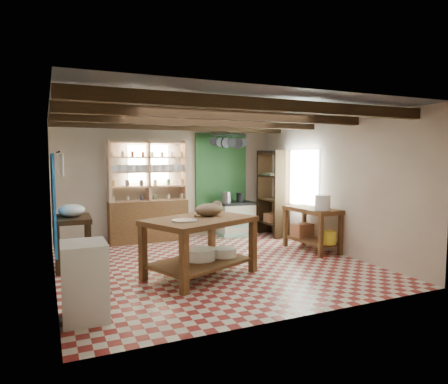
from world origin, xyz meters
name	(u,v)px	position (x,y,z in m)	size (l,w,h in m)	color
floor	(213,265)	(0.00, 0.00, -0.01)	(5.00, 5.00, 0.02)	maroon
ceiling	(213,112)	(0.00, 0.00, 2.60)	(5.00, 5.00, 0.02)	#4E4D53
wall_back	(170,181)	(0.00, 2.50, 1.30)	(5.00, 0.04, 2.60)	beige
wall_front	(298,205)	(0.00, -2.50, 1.30)	(5.00, 0.04, 2.60)	beige
wall_left	(52,195)	(-2.50, 0.00, 1.30)	(0.04, 5.00, 2.60)	beige
wall_right	(331,185)	(2.50, 0.00, 1.30)	(0.04, 5.00, 2.60)	beige
ceiling_beams	(213,119)	(0.00, 0.00, 2.48)	(5.00, 3.80, 0.15)	#301F10
blue_wall_patch	(54,202)	(-2.47, 0.90, 1.10)	(0.04, 1.40, 1.60)	#1862B5
green_wall_patch	(221,182)	(1.25, 2.47, 1.25)	(1.30, 0.04, 2.30)	#1E4C21
window_back	(148,164)	(-0.50, 2.48, 1.70)	(0.90, 0.02, 0.80)	white
window_right	(300,178)	(2.48, 1.00, 1.40)	(0.02, 1.30, 1.20)	white
utensil_rail	(58,163)	(-2.44, -1.20, 1.78)	(0.06, 0.90, 0.28)	black
pot_rack	(229,142)	(1.25, 2.05, 2.18)	(0.86, 0.12, 0.36)	black
shelving_unit	(148,191)	(-0.55, 2.31, 1.10)	(1.70, 0.34, 2.20)	tan
tall_rack	(273,193)	(2.28, 1.80, 1.00)	(0.40, 0.86, 2.00)	#301F10
work_table	(200,247)	(-0.44, -0.53, 0.45)	(1.60, 1.07, 0.91)	brown
stove	(236,219)	(1.49, 2.15, 0.40)	(0.81, 0.55, 0.79)	beige
prep_table	(73,242)	(-2.20, 0.77, 0.43)	(0.58, 0.85, 0.86)	#301F10
white_cabinet	(84,281)	(-2.22, -1.53, 0.44)	(0.49, 0.59, 0.88)	white
right_counter	(312,229)	(2.18, 0.15, 0.42)	(0.59, 1.19, 0.85)	brown
cat	(209,210)	(-0.23, -0.38, 1.01)	(0.45, 0.34, 0.20)	#82674B
steel_tray	(185,220)	(-0.74, -0.71, 0.92)	(0.37, 0.37, 0.02)	#9D9DA5
basin_large	(200,254)	(-0.41, -0.46, 0.33)	(0.49, 0.49, 0.17)	white
basin_small	(224,252)	(0.01, -0.44, 0.31)	(0.39, 0.39, 0.14)	white
kettle_left	(226,197)	(1.24, 2.16, 0.91)	(0.21, 0.21, 0.24)	#9D9DA5
kettle_right	(240,197)	(1.59, 2.15, 0.90)	(0.16, 0.16, 0.20)	black
enamel_bowl	(72,210)	(-2.20, 0.77, 0.97)	(0.42, 0.42, 0.21)	white
white_bucket	(323,203)	(2.15, -0.20, 0.99)	(0.28, 0.28, 0.28)	white
wicker_basket	(302,230)	(2.16, 0.45, 0.36)	(0.38, 0.31, 0.27)	#A66743
yellow_tub	(327,237)	(2.20, -0.30, 0.34)	(0.32, 0.32, 0.24)	gold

